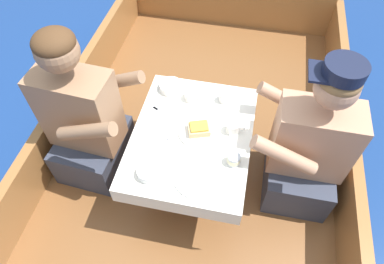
% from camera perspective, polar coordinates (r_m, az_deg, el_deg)
% --- Properties ---
extents(ground_plane, '(60.00, 60.00, 0.00)m').
position_cam_1_polar(ground_plane, '(2.47, 0.10, -11.05)').
color(ground_plane, navy).
extents(boat_deck, '(1.85, 3.41, 0.33)m').
position_cam_1_polar(boat_deck, '(2.33, 0.10, -9.20)').
color(boat_deck, brown).
rests_on(boat_deck, ground_plane).
extents(gunwale_port, '(0.06, 3.41, 0.32)m').
position_cam_1_polar(gunwale_port, '(2.32, -22.04, -0.65)').
color(gunwale_port, '#936033').
rests_on(gunwale_port, boat_deck).
extents(gunwale_starboard, '(0.06, 3.41, 0.32)m').
position_cam_1_polar(gunwale_starboard, '(2.14, 24.54, -8.43)').
color(gunwale_starboard, '#936033').
rests_on(gunwale_starboard, boat_deck).
extents(bow_coaming, '(1.73, 0.06, 0.37)m').
position_cam_1_polar(bow_coaming, '(3.26, 6.51, 20.34)').
color(bow_coaming, '#936033').
rests_on(bow_coaming, boat_deck).
extents(cockpit_table, '(0.63, 0.81, 0.44)m').
position_cam_1_polar(cockpit_table, '(1.85, 0.00, -1.29)').
color(cockpit_table, '#B2B2B7').
rests_on(cockpit_table, boat_deck).
extents(person_port, '(0.54, 0.47, 1.00)m').
position_cam_1_polar(person_port, '(2.01, -17.44, 1.71)').
color(person_port, '#333847').
rests_on(person_port, boat_deck).
extents(person_starboard, '(0.52, 0.44, 0.97)m').
position_cam_1_polar(person_starboard, '(1.92, 18.66, -2.70)').
color(person_starboard, '#333847').
rests_on(person_starboard, boat_deck).
extents(plate_sandwich, '(0.22, 0.22, 0.01)m').
position_cam_1_polar(plate_sandwich, '(1.82, 1.18, 0.13)').
color(plate_sandwich, white).
rests_on(plate_sandwich, cockpit_table).
extents(plate_bread, '(0.22, 0.22, 0.01)m').
position_cam_1_polar(plate_bread, '(1.65, 0.70, -7.74)').
color(plate_bread, white).
rests_on(plate_bread, cockpit_table).
extents(sandwich, '(0.13, 0.12, 0.05)m').
position_cam_1_polar(sandwich, '(1.79, 1.20, 0.67)').
color(sandwich, '#E0BC7F').
rests_on(sandwich, plate_sandwich).
extents(bowl_port_near, '(0.11, 0.11, 0.04)m').
position_cam_1_polar(bowl_port_near, '(1.66, -7.24, -6.58)').
color(bowl_port_near, white).
rests_on(bowl_port_near, cockpit_table).
extents(bowl_starboard_near, '(0.13, 0.13, 0.04)m').
position_cam_1_polar(bowl_starboard_near, '(2.02, -3.55, 7.63)').
color(bowl_starboard_near, white).
rests_on(bowl_starboard_near, cockpit_table).
extents(coffee_cup_port, '(0.10, 0.08, 0.05)m').
position_cam_1_polar(coffee_cup_port, '(1.96, -0.10, 6.18)').
color(coffee_cup_port, white).
rests_on(coffee_cup_port, cockpit_table).
extents(coffee_cup_starboard, '(0.10, 0.07, 0.06)m').
position_cam_1_polar(coffee_cup_starboard, '(1.81, 6.90, 0.78)').
color(coffee_cup_starboard, white).
rests_on(coffee_cup_starboard, cockpit_table).
extents(coffee_cup_center, '(0.09, 0.06, 0.06)m').
position_cam_1_polar(coffee_cup_center, '(1.96, 5.52, 5.83)').
color(coffee_cup_center, white).
rests_on(coffee_cup_center, cockpit_table).
extents(tin_can, '(0.07, 0.07, 0.05)m').
position_cam_1_polar(tin_can, '(1.70, 6.97, -4.54)').
color(tin_can, silver).
rests_on(tin_can, cockpit_table).
extents(utensil_spoon_starboard, '(0.06, 0.17, 0.01)m').
position_cam_1_polar(utensil_spoon_starboard, '(1.81, -4.02, -0.42)').
color(utensil_spoon_starboard, silver).
rests_on(utensil_spoon_starboard, cockpit_table).
extents(utensil_fork_starboard, '(0.16, 0.09, 0.00)m').
position_cam_1_polar(utensil_fork_starboard, '(1.91, -4.98, 3.23)').
color(utensil_fork_starboard, silver).
rests_on(utensil_fork_starboard, cockpit_table).
extents(utensil_spoon_port, '(0.06, 0.17, 0.01)m').
position_cam_1_polar(utensil_spoon_port, '(1.76, -0.38, -2.43)').
color(utensil_spoon_port, silver).
rests_on(utensil_spoon_port, cockpit_table).
extents(utensil_spoon_center, '(0.05, 0.17, 0.01)m').
position_cam_1_polar(utensil_spoon_center, '(1.76, -4.76, -2.68)').
color(utensil_spoon_center, silver).
rests_on(utensil_spoon_center, cockpit_table).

